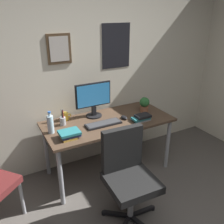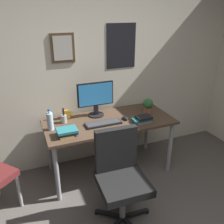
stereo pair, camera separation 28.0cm
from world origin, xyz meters
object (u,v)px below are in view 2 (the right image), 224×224
Objects in this scene: water_bottle at (50,121)px; book_stack_left at (143,119)px; potted_plant at (148,105)px; computer_mouse at (125,118)px; monitor at (96,98)px; keyboard at (103,123)px; coffee_mug_near at (67,114)px; book_stack_right at (67,132)px; office_chair at (120,173)px; pen_cup at (64,118)px.

water_bottle is 1.08m from book_stack_left.
water_bottle is 1.29× the size of potted_plant.
computer_mouse is 0.90m from water_bottle.
monitor is 0.45m from computer_mouse.
monitor is 0.36m from keyboard.
potted_plant reaches higher than computer_mouse.
coffee_mug_near reaches higher than book_stack_right.
coffee_mug_near reaches higher than keyboard.
computer_mouse reaches higher than keyboard.
monitor is 0.64m from water_bottle.
potted_plant is 0.88× the size of book_stack_left.
office_chair is at bearing -94.75° from monitor.
water_bottle is at bearing 124.82° from book_stack_right.
office_chair is at bearing -56.14° from book_stack_right.
coffee_mug_near is (0.24, 0.25, -0.06)m from water_bottle.
pen_cup is (-0.72, 0.19, 0.04)m from computer_mouse.
office_chair is 7.50× the size of coffee_mug_near.
water_bottle is 1.13× the size of book_stack_left.
monitor is 0.41m from coffee_mug_near.
book_stack_right is (-0.10, -0.46, -0.00)m from coffee_mug_near.
office_chair is 1.06m from monitor.
coffee_mug_near is at bearing 166.73° from potted_plant.
potted_plant is 1.08m from pen_cup.
water_bottle is 0.36m from coffee_mug_near.
office_chair reaches higher than book_stack_left.
water_bottle is 0.22m from pen_cup.
pen_cup reaches higher than computer_mouse.
book_stack_left and book_stack_right have the same top height.
coffee_mug_near is at bearing 62.13° from pen_cup.
water_bottle reaches higher than potted_plant.
monitor is 2.12× the size of book_stack_right.
coffee_mug_near reaches higher than book_stack_left.
water_bottle is at bearing 171.12° from keyboard.
potted_plant is at bearing 11.19° from book_stack_right.
potted_plant is 1.13m from book_stack_right.
coffee_mug_near is at bearing 153.98° from computer_mouse.
potted_plant is (0.36, 0.08, 0.09)m from computer_mouse.
book_stack_left is at bearing 46.11° from office_chair.
keyboard is 0.48m from pen_cup.
pen_cup is at bearing 174.09° from potted_plant.
potted_plant is (1.25, 0.02, -0.00)m from water_bottle.
water_bottle is at bearing 175.87° from computer_mouse.
monitor is 2.30× the size of pen_cup.
monitor is 2.06× the size of book_stack_left.
monitor is at bearing 165.09° from potted_plant.
book_stack_right is at bearing -102.27° from coffee_mug_near.
monitor is (0.08, 0.96, 0.44)m from office_chair.
book_stack_left is 1.03× the size of book_stack_right.
coffee_mug_near is 1.04m from potted_plant.
book_stack_left is (0.46, -0.40, -0.20)m from monitor.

